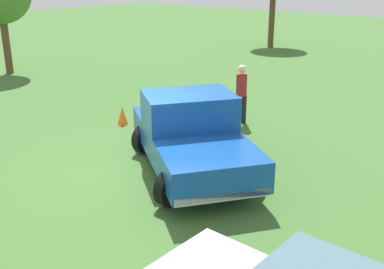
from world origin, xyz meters
name	(u,v)px	position (x,y,z in m)	size (l,w,h in m)	color
ground_plane	(141,170)	(0.00, 0.00, 0.00)	(80.00, 80.00, 0.00)	#3D662D
pickup_truck	(191,132)	(0.78, -0.86, 0.92)	(4.26, 4.83, 1.79)	black
person_visitor	(241,91)	(4.40, 0.13, 1.01)	(0.45, 0.45, 1.78)	black
traffic_cone	(123,116)	(2.07, 2.81, 0.28)	(0.32, 0.32, 0.55)	orange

